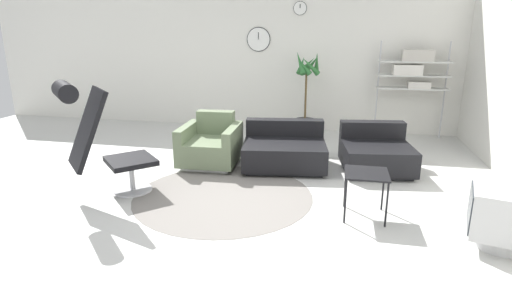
# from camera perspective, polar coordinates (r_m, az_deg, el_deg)

# --- Properties ---
(ground_plane) EXTENTS (12.00, 12.00, 0.00)m
(ground_plane) POSITION_cam_1_polar(r_m,az_deg,el_deg) (4.80, -3.00, -6.87)
(ground_plane) COLOR silver
(wall_back) EXTENTS (12.00, 0.09, 2.80)m
(wall_back) POSITION_cam_1_polar(r_m,az_deg,el_deg) (7.65, 3.28, 12.34)
(wall_back) COLOR silver
(wall_back) RESTS_ON ground_plane
(round_rug) EXTENTS (2.05, 2.05, 0.01)m
(round_rug) POSITION_cam_1_polar(r_m,az_deg,el_deg) (4.66, -4.67, -7.59)
(round_rug) COLOR slate
(round_rug) RESTS_ON ground_plane
(lounge_chair) EXTENTS (1.04, 1.04, 1.33)m
(lounge_chair) POSITION_cam_1_polar(r_m,az_deg,el_deg) (4.70, -21.75, 1.27)
(lounge_chair) COLOR #BCBCC1
(lounge_chair) RESTS_ON ground_plane
(armchair_red) EXTENTS (0.81, 0.86, 0.71)m
(armchair_red) POSITION_cam_1_polar(r_m,az_deg,el_deg) (5.67, -6.45, -0.53)
(armchair_red) COLOR silver
(armchair_red) RESTS_ON ground_plane
(couch_low) EXTENTS (1.23, 1.06, 0.60)m
(couch_low) POSITION_cam_1_polar(r_m,az_deg,el_deg) (5.56, 4.06, -1.24)
(couch_low) COLOR black
(couch_low) RESTS_ON ground_plane
(couch_second) EXTENTS (1.01, 1.03, 0.60)m
(couch_second) POSITION_cam_1_polar(r_m,az_deg,el_deg) (5.66, 16.71, -1.58)
(couch_second) COLOR black
(couch_second) RESTS_ON ground_plane
(side_table) EXTENTS (0.43, 0.43, 0.47)m
(side_table) POSITION_cam_1_polar(r_m,az_deg,el_deg) (4.15, 15.47, -4.90)
(side_table) COLOR black
(side_table) RESTS_ON ground_plane
(crt_television) EXTENTS (0.61, 0.63, 0.54)m
(crt_television) POSITION_cam_1_polar(r_m,az_deg,el_deg) (4.08, 31.72, -9.04)
(crt_television) COLOR #B7B7B7
(crt_television) RESTS_ON ground_plane
(potted_plant) EXTENTS (0.49, 0.51, 1.52)m
(potted_plant) POSITION_cam_1_polar(r_m,az_deg,el_deg) (7.17, 7.13, 5.62)
(potted_plant) COLOR #333338
(potted_plant) RESTS_ON ground_plane
(shelf_unit) EXTENTS (1.17, 0.28, 1.67)m
(shelf_unit) POSITION_cam_1_polar(r_m,az_deg,el_deg) (7.34, 21.60, 9.56)
(shelf_unit) COLOR #BCBCC1
(shelf_unit) RESTS_ON ground_plane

